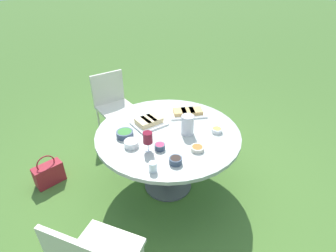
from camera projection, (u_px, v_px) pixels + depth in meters
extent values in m
plane|color=#446B2B|center=(168.00, 184.00, 2.90)|extent=(40.00, 40.00, 0.00)
cylinder|color=#4C4C51|center=(168.00, 184.00, 2.89)|extent=(0.51, 0.51, 0.02)
cylinder|color=#4C4C51|center=(168.00, 160.00, 2.72)|extent=(0.11, 0.11, 0.65)
cylinder|color=#9EA399|center=(168.00, 133.00, 2.54)|extent=(1.39, 1.39, 0.03)
cube|color=beige|center=(116.00, 109.00, 3.45)|extent=(0.50, 0.48, 0.04)
cube|color=beige|center=(108.00, 88.00, 3.47)|extent=(0.44, 0.09, 0.42)
cylinder|color=beige|center=(111.00, 135.00, 3.35)|extent=(0.03, 0.03, 0.43)
cylinder|color=beige|center=(137.00, 125.00, 3.55)|extent=(0.03, 0.03, 0.43)
cylinder|color=beige|center=(99.00, 123.00, 3.60)|extent=(0.03, 0.03, 0.43)
cylinder|color=beige|center=(124.00, 114.00, 3.80)|extent=(0.03, 0.03, 0.43)
cylinder|color=beige|center=(98.00, 244.00, 2.04)|extent=(0.03, 0.03, 0.43)
cylinder|color=silver|center=(188.00, 125.00, 2.45)|extent=(0.12, 0.12, 0.19)
cone|color=silver|center=(184.00, 119.00, 2.37)|extent=(0.03, 0.03, 0.02)
cylinder|color=silver|center=(148.00, 150.00, 2.27)|extent=(0.06, 0.06, 0.01)
cylinder|color=silver|center=(148.00, 146.00, 2.25)|extent=(0.01, 0.01, 0.08)
cylinder|color=maroon|center=(148.00, 138.00, 2.20)|extent=(0.08, 0.08, 0.10)
cube|color=white|center=(149.00, 124.00, 2.63)|extent=(0.34, 0.30, 0.02)
cube|color=#E0C184|center=(155.00, 119.00, 2.65)|extent=(0.13, 0.18, 0.05)
cube|color=#E0C184|center=(149.00, 121.00, 2.61)|extent=(0.13, 0.18, 0.05)
cube|color=#E0C184|center=(143.00, 123.00, 2.58)|extent=(0.13, 0.18, 0.05)
cube|color=white|center=(188.00, 114.00, 2.80)|extent=(0.43, 0.40, 0.02)
cube|color=tan|center=(180.00, 112.00, 2.78)|extent=(0.19, 0.19, 0.04)
cube|color=tan|center=(188.00, 111.00, 2.78)|extent=(0.19, 0.19, 0.04)
cube|color=tan|center=(196.00, 111.00, 2.79)|extent=(0.19, 0.19, 0.04)
cylinder|color=white|center=(217.00, 130.00, 2.51)|extent=(0.10, 0.10, 0.04)
cylinder|color=#E0C147|center=(217.00, 129.00, 2.50)|extent=(0.08, 0.08, 0.02)
cylinder|color=#334256|center=(125.00, 134.00, 2.43)|extent=(0.16, 0.16, 0.06)
cylinder|color=#387533|center=(125.00, 133.00, 2.43)|extent=(0.13, 0.13, 0.03)
cylinder|color=#334256|center=(176.00, 161.00, 2.11)|extent=(0.11, 0.11, 0.05)
cylinder|color=#2D231E|center=(176.00, 159.00, 2.10)|extent=(0.09, 0.09, 0.02)
cylinder|color=#334256|center=(160.00, 147.00, 2.27)|extent=(0.09, 0.09, 0.05)
cylinder|color=#D6385B|center=(160.00, 145.00, 2.26)|extent=(0.08, 0.08, 0.02)
cylinder|color=white|center=(131.00, 143.00, 2.31)|extent=(0.13, 0.13, 0.05)
cylinder|color=silver|center=(131.00, 142.00, 2.30)|extent=(0.10, 0.10, 0.02)
cylinder|color=beige|center=(197.00, 148.00, 2.26)|extent=(0.11, 0.11, 0.04)
cylinder|color=#CC662D|center=(197.00, 147.00, 2.26)|extent=(0.09, 0.09, 0.02)
cylinder|color=silver|center=(153.00, 167.00, 2.02)|extent=(0.06, 0.06, 0.08)
cube|color=maroon|center=(49.00, 174.00, 2.86)|extent=(0.30, 0.14, 0.24)
torus|color=maroon|center=(46.00, 164.00, 2.78)|extent=(0.19, 0.01, 0.19)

